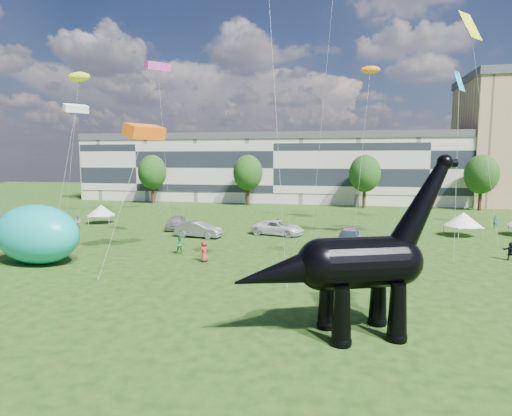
# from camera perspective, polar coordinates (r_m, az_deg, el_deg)

# --- Properties ---
(ground) EXTENTS (220.00, 220.00, 0.00)m
(ground) POSITION_cam_1_polar(r_m,az_deg,el_deg) (22.66, 0.42, -15.16)
(ground) COLOR #16330C
(ground) RESTS_ON ground
(terrace_row) EXTENTS (78.00, 11.00, 12.00)m
(terrace_row) POSITION_cam_1_polar(r_m,az_deg,el_deg) (83.55, 2.91, 5.06)
(terrace_row) COLOR beige
(terrace_row) RESTS_ON ground
(tree_far_left) EXTENTS (5.20, 5.20, 9.44)m
(tree_far_left) POSITION_cam_1_polar(r_m,az_deg,el_deg) (81.11, -13.67, 5.03)
(tree_far_left) COLOR #382314
(tree_far_left) RESTS_ON ground
(tree_mid_left) EXTENTS (5.20, 5.20, 9.44)m
(tree_mid_left) POSITION_cam_1_polar(r_m,az_deg,el_deg) (75.38, -1.09, 5.11)
(tree_mid_left) COLOR #382314
(tree_mid_left) RESTS_ON ground
(tree_mid_right) EXTENTS (5.20, 5.20, 9.44)m
(tree_mid_right) POSITION_cam_1_polar(r_m,az_deg,el_deg) (73.81, 14.33, 4.86)
(tree_mid_right) COLOR #382314
(tree_mid_right) RESTS_ON ground
(tree_far_right) EXTENTS (5.20, 5.20, 9.44)m
(tree_far_right) POSITION_cam_1_polar(r_m,az_deg,el_deg) (76.94, 27.87, 4.36)
(tree_far_right) COLOR #382314
(tree_far_right) RESTS_ON ground
(dinosaur_sculpture) EXTENTS (10.73, 5.40, 8.94)m
(dinosaur_sculpture) POSITION_cam_1_polar(r_m,az_deg,el_deg) (20.81, 12.74, -7.55)
(dinosaur_sculpture) COLOR black
(dinosaur_sculpture) RESTS_ON ground
(car_silver) EXTENTS (2.78, 5.03, 1.62)m
(car_silver) POSITION_cam_1_polar(r_m,az_deg,el_deg) (51.60, -10.61, -1.89)
(car_silver) COLOR silver
(car_silver) RESTS_ON ground
(car_grey) EXTENTS (5.25, 2.50, 1.66)m
(car_grey) POSITION_cam_1_polar(r_m,az_deg,el_deg) (45.93, -7.62, -2.86)
(car_grey) COLOR gray
(car_grey) RESTS_ON ground
(car_white) EXTENTS (6.15, 3.94, 1.58)m
(car_white) POSITION_cam_1_polar(r_m,az_deg,el_deg) (46.96, 2.96, -2.65)
(car_white) COLOR silver
(car_white) RESTS_ON ground
(car_dark) EXTENTS (2.64, 5.61, 1.58)m
(car_dark) POSITION_cam_1_polar(r_m,az_deg,el_deg) (42.02, 12.31, -3.92)
(car_dark) COLOR #595960
(car_dark) RESTS_ON ground
(gazebo_near) EXTENTS (4.73, 4.73, 2.61)m
(gazebo_near) POSITION_cam_1_polar(r_m,az_deg,el_deg) (51.15, 25.91, -1.37)
(gazebo_near) COLOR white
(gazebo_near) RESTS_ON ground
(gazebo_left) EXTENTS (4.24, 4.24, 2.40)m
(gazebo_left) POSITION_cam_1_polar(r_m,az_deg,el_deg) (58.56, -19.95, -0.29)
(gazebo_left) COLOR silver
(gazebo_left) RESTS_ON ground
(inflatable_teal) EXTENTS (8.38, 6.13, 4.76)m
(inflatable_teal) POSITION_cam_1_polar(r_m,az_deg,el_deg) (38.39, -27.16, -3.11)
(inflatable_teal) COLOR #0DA7A0
(inflatable_teal) RESTS_ON ground
(visitors) EXTENTS (49.95, 23.88, 1.76)m
(visitors) POSITION_cam_1_polar(r_m,az_deg,el_deg) (40.39, -0.31, -4.12)
(visitors) COLOR black
(visitors) RESTS_ON ground
(kites) EXTENTS (65.41, 42.20, 29.16)m
(kites) POSITION_cam_1_polar(r_m,az_deg,el_deg) (46.76, -3.55, 21.22)
(kites) COLOR red
(kites) RESTS_ON ground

